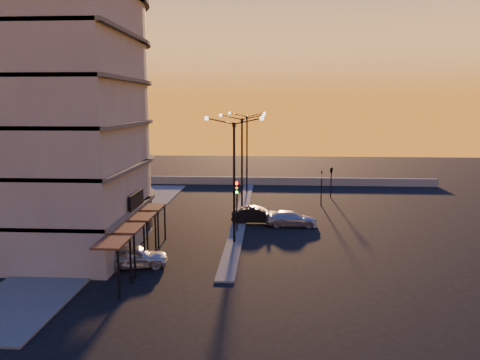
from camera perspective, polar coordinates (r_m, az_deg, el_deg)
name	(u,v)px	position (r m, az deg, el deg)	size (l,w,h in m)	color
ground	(234,243)	(35.56, -0.70, -7.71)	(120.00, 120.00, 0.00)	black
sidewalk_west	(115,227)	(41.40, -15.00, -5.50)	(5.00, 40.00, 0.12)	#474644
median	(242,212)	(45.19, 0.24, -3.95)	(1.20, 36.00, 0.12)	#474644
parapet	(264,181)	(60.73, 2.99, -0.12)	(44.00, 0.50, 1.00)	slate
building	(44,83)	(37.80, -22.83, 10.87)	(14.35, 17.08, 25.00)	slate
streetlamp_near	(234,170)	(34.35, -0.72, 1.25)	(4.32, 0.32, 9.51)	black
streetlamp_mid	(242,155)	(44.25, 0.24, 3.05)	(4.32, 0.32, 9.51)	black
streetlamp_far	(247,146)	(54.19, 0.85, 4.18)	(4.32, 0.32, 9.51)	black
traffic_light_main	(237,198)	(37.63, -0.39, -2.23)	(0.28, 0.44, 4.25)	black
signal_east_a	(321,187)	(48.97, 9.90, -0.82)	(0.13, 0.16, 3.60)	black
signal_east_b	(331,170)	(52.89, 11.08, 1.17)	(0.42, 1.99, 3.60)	black
car_hatchback	(134,256)	(31.08, -12.76, -9.08)	(1.71, 4.24, 1.45)	#B0B1B8
car_sedan	(256,215)	(41.30, 2.02, -4.29)	(1.51, 4.32, 1.42)	black
car_wagon	(291,219)	(40.49, 6.30, -4.71)	(1.81, 4.44, 1.29)	#A2A4AA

